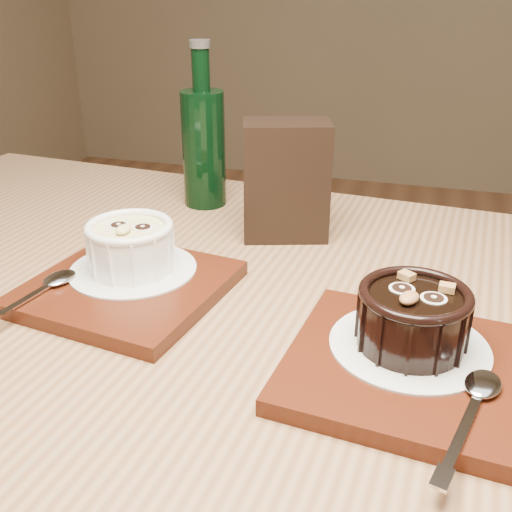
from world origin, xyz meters
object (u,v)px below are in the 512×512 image
(tray_left, at_px, (128,287))
(ramekin_white, at_px, (131,244))
(condiment_stand, at_px, (286,181))
(ramekin_dark, at_px, (413,315))
(green_bottle, at_px, (204,144))
(tray_right, at_px, (403,368))
(table, at_px, (229,411))

(tray_left, xyz_separation_m, ramekin_white, (-0.01, 0.02, 0.04))
(ramekin_white, height_order, condiment_stand, condiment_stand)
(ramekin_dark, bearing_deg, green_bottle, 154.14)
(tray_right, xyz_separation_m, condiment_stand, (-0.16, 0.25, 0.06))
(ramekin_dark, height_order, condiment_stand, condiment_stand)
(ramekin_white, distance_m, green_bottle, 0.25)
(condiment_stand, relative_size, green_bottle, 0.65)
(ramekin_white, relative_size, condiment_stand, 0.63)
(ramekin_dark, relative_size, condiment_stand, 0.64)
(ramekin_white, bearing_deg, ramekin_dark, -16.26)
(tray_left, distance_m, green_bottle, 0.28)
(table, distance_m, condiment_stand, 0.28)
(tray_right, bearing_deg, table, 171.81)
(ramekin_dark, bearing_deg, condiment_stand, 145.51)
(ramekin_white, bearing_deg, tray_left, -81.30)
(condiment_stand, bearing_deg, green_bottle, 149.58)
(ramekin_white, height_order, ramekin_dark, same)
(table, distance_m, green_bottle, 0.38)
(condiment_stand, bearing_deg, tray_right, -57.52)
(tray_right, height_order, green_bottle, green_bottle)
(tray_right, bearing_deg, condiment_stand, 122.48)
(tray_left, height_order, ramekin_white, ramekin_white)
(ramekin_white, xyz_separation_m, tray_right, (0.28, -0.08, -0.04))
(table, relative_size, condiment_stand, 9.00)
(ramekin_white, xyz_separation_m, green_bottle, (-0.01, 0.24, 0.04))
(tray_left, xyz_separation_m, green_bottle, (-0.02, 0.27, 0.08))
(table, xyz_separation_m, condiment_stand, (-0.00, 0.23, 0.16))
(table, xyz_separation_m, tray_right, (0.16, -0.02, 0.10))
(condiment_stand, bearing_deg, tray_left, -121.26)
(table, distance_m, tray_right, 0.19)
(ramekin_white, distance_m, tray_right, 0.29)
(tray_right, distance_m, ramekin_dark, 0.04)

